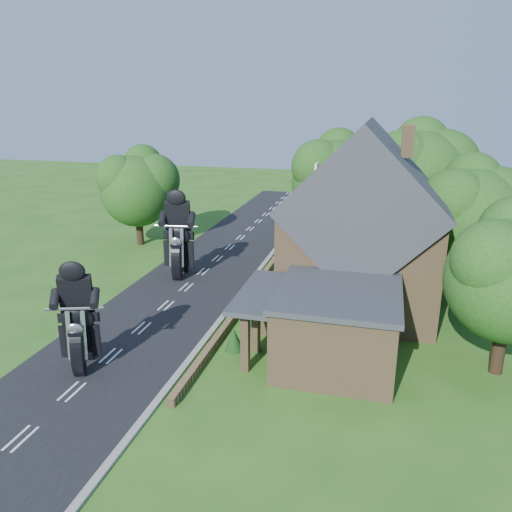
% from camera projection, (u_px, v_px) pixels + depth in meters
% --- Properties ---
extents(ground, '(120.00, 120.00, 0.00)m').
position_uv_depth(ground, '(142.00, 328.00, 25.61)').
color(ground, '#2A5A19').
rests_on(ground, ground).
extents(road, '(7.00, 80.00, 0.02)m').
position_uv_depth(road, '(141.00, 328.00, 25.61)').
color(road, black).
rests_on(road, ground).
extents(kerb, '(0.30, 80.00, 0.12)m').
position_uv_depth(kerb, '(208.00, 335.00, 24.71)').
color(kerb, gray).
rests_on(kerb, ground).
extents(garden_wall, '(0.30, 22.00, 0.40)m').
position_uv_depth(garden_wall, '(248.00, 297.00, 29.11)').
color(garden_wall, olive).
rests_on(garden_wall, ground).
extents(house, '(9.54, 8.64, 10.24)m').
position_uv_depth(house, '(362.00, 231.00, 27.27)').
color(house, olive).
rests_on(house, ground).
extents(annex, '(7.05, 5.94, 3.44)m').
position_uv_depth(annex, '(334.00, 325.00, 21.94)').
color(annex, olive).
rests_on(annex, ground).
extents(tree_house_right, '(6.51, 6.00, 8.40)m').
position_uv_depth(tree_house_right, '(477.00, 212.00, 27.93)').
color(tree_house_right, black).
rests_on(tree_house_right, ground).
extents(tree_behind_house, '(7.81, 7.20, 10.08)m').
position_uv_depth(tree_behind_house, '(425.00, 173.00, 35.15)').
color(tree_behind_house, black).
rests_on(tree_behind_house, ground).
extents(tree_behind_left, '(6.94, 6.40, 9.16)m').
position_uv_depth(tree_behind_left, '(340.00, 175.00, 37.67)').
color(tree_behind_left, black).
rests_on(tree_behind_left, ground).
extents(tree_far_road, '(6.08, 5.60, 7.84)m').
position_uv_depth(tree_far_road, '(141.00, 185.00, 38.81)').
color(tree_far_road, black).
rests_on(tree_far_road, ground).
extents(shrub_a, '(0.90, 0.90, 1.10)m').
position_uv_depth(shrub_a, '(234.00, 340.00, 23.24)').
color(shrub_a, black).
rests_on(shrub_a, ground).
extents(shrub_b, '(0.90, 0.90, 1.10)m').
position_uv_depth(shrub_b, '(249.00, 318.00, 25.54)').
color(shrub_b, black).
rests_on(shrub_b, ground).
extents(shrub_c, '(0.90, 0.90, 1.10)m').
position_uv_depth(shrub_c, '(261.00, 299.00, 27.84)').
color(shrub_c, black).
rests_on(shrub_c, ground).
extents(shrub_d, '(0.90, 0.90, 1.10)m').
position_uv_depth(shrub_d, '(279.00, 271.00, 32.45)').
color(shrub_d, black).
rests_on(shrub_d, ground).
extents(shrub_e, '(0.90, 0.90, 1.10)m').
position_uv_depth(shrub_e, '(287.00, 259.00, 34.75)').
color(shrub_e, black).
rests_on(shrub_e, ground).
extents(shrub_f, '(0.90, 0.90, 1.10)m').
position_uv_depth(shrub_f, '(294.00, 249.00, 37.06)').
color(shrub_f, black).
rests_on(shrub_f, ground).
extents(motorcycle_lead, '(0.91, 1.65, 1.49)m').
position_uv_depth(motorcycle_lead, '(83.00, 353.00, 21.62)').
color(motorcycle_lead, black).
rests_on(motorcycle_lead, ground).
extents(motorcycle_follow, '(0.75, 1.92, 1.75)m').
position_uv_depth(motorcycle_follow, '(180.00, 264.00, 32.78)').
color(motorcycle_follow, black).
rests_on(motorcycle_follow, ground).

